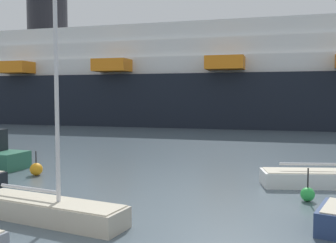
# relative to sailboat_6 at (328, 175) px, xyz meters

# --- Properties ---
(sailboat_6) EXTENTS (6.45, 2.68, 11.57)m
(sailboat_6) POSITION_rel_sailboat_6_xyz_m (0.00, 0.00, 0.00)
(sailboat_6) COLOR white
(sailboat_6) RESTS_ON ground_plane
(sailboat_7) EXTENTS (6.11, 2.63, 11.96)m
(sailboat_7) POSITION_rel_sailboat_6_xyz_m (-10.45, -7.76, 0.04)
(sailboat_7) COLOR #BCB29E
(sailboat_7) RESTS_ON ground_plane
(channel_buoy_0) EXTENTS (0.58, 0.58, 1.39)m
(channel_buoy_0) POSITION_rel_sailboat_6_xyz_m (-1.30, -3.04, -0.26)
(channel_buoy_0) COLOR green
(channel_buoy_0) RESTS_ON ground_plane
(channel_buoy_1) EXTENTS (0.69, 0.69, 1.35)m
(channel_buoy_1) POSITION_rel_sailboat_6_xyz_m (-15.17, -0.81, -0.21)
(channel_buoy_1) COLOR orange
(channel_buoy_1) RESTS_ON ground_plane
(cruise_ship) EXTENTS (133.88, 26.18, 21.17)m
(cruise_ship) POSITION_rel_sailboat_6_xyz_m (-14.98, 40.74, 6.14)
(cruise_ship) COLOR black
(cruise_ship) RESTS_ON ground_plane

